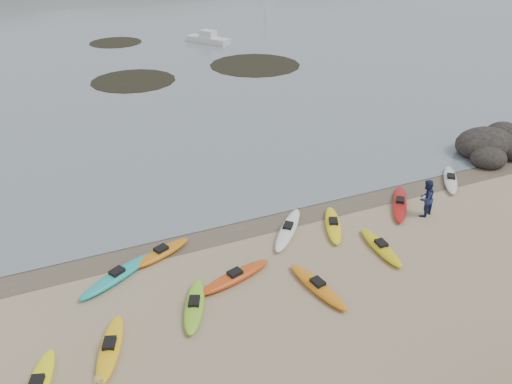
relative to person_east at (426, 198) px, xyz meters
name	(u,v)px	position (x,y,z in m)	size (l,w,h in m)	color
ground	(256,219)	(-7.68, 2.95, -0.96)	(600.00, 600.00, 0.00)	tan
wet_sand	(258,222)	(-7.68, 2.65, -0.95)	(60.00, 60.00, 0.00)	brown
kayaks	(272,257)	(-8.38, -0.40, -0.79)	(23.74, 8.86, 0.34)	#B11612
person_east	(426,198)	(0.00, 0.00, 0.00)	(0.93, 0.73, 1.92)	navy
rock_cluster	(494,149)	(8.93, 4.12, -0.70)	(5.48, 4.06, 1.95)	black
kelp_mats	(185,64)	(-2.63, 32.24, -0.93)	(20.28, 23.05, 0.04)	black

